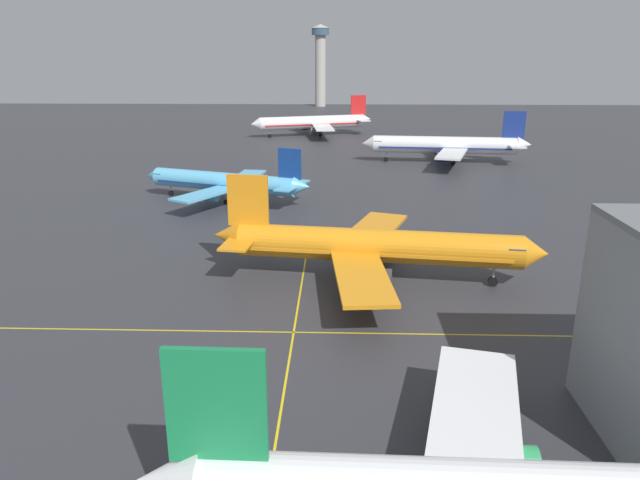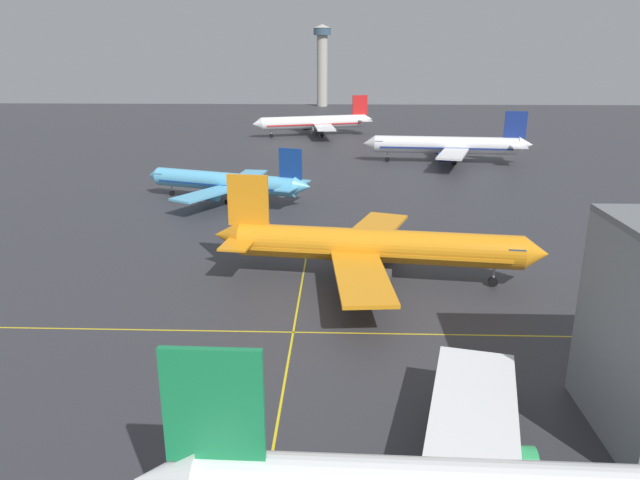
# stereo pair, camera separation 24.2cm
# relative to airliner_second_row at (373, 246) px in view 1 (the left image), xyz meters

# --- Properties ---
(airliner_second_row) EXTENTS (39.13, 33.50, 12.16)m
(airliner_second_row) POSITION_rel_airliner_second_row_xyz_m (0.00, 0.00, 0.00)
(airliner_second_row) COLOR orange
(airliner_second_row) RESTS_ON ground
(airliner_third_row) EXTENTS (32.21, 27.55, 10.29)m
(airliner_third_row) POSITION_rel_airliner_second_row_xyz_m (-24.35, 37.93, -0.64)
(airliner_third_row) COLOR #5BB7E5
(airliner_third_row) RESTS_ON ground
(airliner_far_left_stand) EXTENTS (40.44, 34.74, 12.56)m
(airliner_far_left_stand) POSITION_rel_airliner_second_row_xyz_m (21.94, 78.25, 0.14)
(airliner_far_left_stand) COLOR white
(airliner_far_left_stand) RESTS_ON ground
(airliner_far_right_stand) EXTENTS (39.02, 33.38, 12.46)m
(airliner_far_right_stand) POSITION_rel_airliner_second_row_xyz_m (-12.30, 125.92, 0.10)
(airliner_far_right_stand) COLOR white
(airliner_far_right_stand) RESTS_ON ground
(control_tower) EXTENTS (8.82, 8.82, 38.40)m
(control_tower) POSITION_rel_airliner_second_row_xyz_m (-13.38, 234.49, 18.10)
(control_tower) COLOR #ADA89E
(control_tower) RESTS_ON ground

